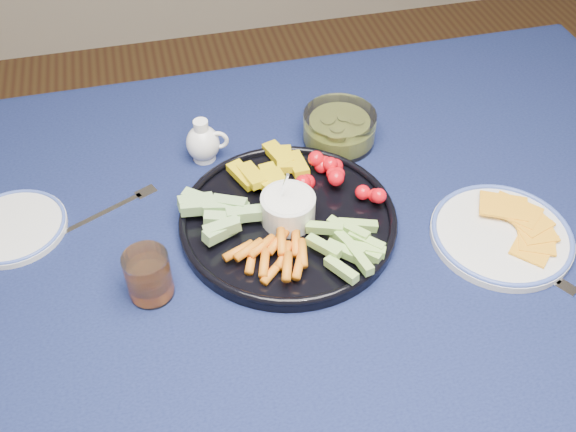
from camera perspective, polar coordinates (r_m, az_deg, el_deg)
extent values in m
cylinder|color=#4B2D19|center=(1.83, 18.35, 2.82)|extent=(0.07, 0.07, 0.70)
cube|color=#4B2D19|center=(1.07, -1.20, -3.56)|extent=(1.60, 1.00, 0.04)
cube|color=#0D1437|center=(1.05, -1.21, -2.74)|extent=(1.66, 1.06, 0.01)
cube|color=#0D1437|center=(1.53, -5.66, 8.03)|extent=(1.66, 0.01, 0.30)
cylinder|color=black|center=(1.07, 0.00, -0.55)|extent=(0.36, 0.36, 0.02)
torus|color=black|center=(1.06, 0.00, -0.10)|extent=(0.36, 0.36, 0.01)
cylinder|color=silver|center=(1.05, 0.00, 0.67)|extent=(0.09, 0.09, 0.05)
cylinder|color=white|center=(1.03, 0.00, 1.45)|extent=(0.08, 0.08, 0.01)
cylinder|color=white|center=(1.21, -7.43, 5.27)|extent=(0.04, 0.04, 0.01)
ellipsoid|color=white|center=(1.19, -7.57, 6.43)|extent=(0.06, 0.06, 0.07)
cylinder|color=white|center=(1.17, -7.74, 7.81)|extent=(0.03, 0.03, 0.03)
torus|color=white|center=(1.18, -6.22, 6.72)|extent=(0.04, 0.02, 0.04)
torus|color=#4159B7|center=(1.18, -7.68, 7.33)|extent=(0.03, 0.03, 0.00)
cylinder|color=white|center=(1.23, 4.58, 7.80)|extent=(0.14, 0.14, 0.06)
cylinder|color=olive|center=(1.23, 4.55, 7.38)|extent=(0.11, 0.11, 0.03)
cylinder|color=silver|center=(1.11, 18.41, -1.65)|extent=(0.23, 0.23, 0.01)
torus|color=#4159B7|center=(1.10, 18.50, -1.39)|extent=(0.23, 0.23, 0.01)
cylinder|color=white|center=(0.98, -12.29, -5.19)|extent=(0.07, 0.07, 0.08)
cylinder|color=orange|center=(0.99, -12.14, -5.85)|extent=(0.06, 0.06, 0.04)
cube|color=white|center=(1.14, -16.04, 0.22)|extent=(0.13, 0.07, 0.00)
cube|color=white|center=(1.16, -12.51, 2.05)|extent=(0.04, 0.04, 0.00)
cube|color=white|center=(1.09, 20.07, -3.73)|extent=(0.08, 0.12, 0.00)
cube|color=white|center=(1.08, 23.45, -5.83)|extent=(0.03, 0.04, 0.00)
cylinder|color=silver|center=(1.16, -23.21, -0.97)|extent=(0.17, 0.17, 0.01)
torus|color=#4159B7|center=(1.16, -23.30, -0.77)|extent=(0.17, 0.17, 0.01)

